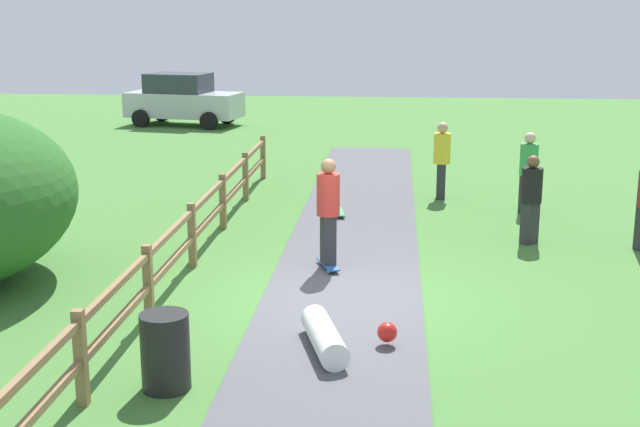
# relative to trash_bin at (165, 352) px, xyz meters

# --- Properties ---
(ground_plane) EXTENTS (60.00, 60.00, 0.00)m
(ground_plane) POSITION_rel_trash_bin_xyz_m (1.80, 3.37, -0.45)
(ground_plane) COLOR #427533
(asphalt_path) EXTENTS (2.40, 28.00, 0.02)m
(asphalt_path) POSITION_rel_trash_bin_xyz_m (1.80, 3.37, -0.44)
(asphalt_path) COLOR #515156
(asphalt_path) RESTS_ON ground_plane
(wooden_fence) EXTENTS (0.12, 18.12, 1.10)m
(wooden_fence) POSITION_rel_trash_bin_xyz_m (-0.80, 3.37, 0.22)
(wooden_fence) COLOR olive
(wooden_fence) RESTS_ON ground_plane
(trash_bin) EXTENTS (0.56, 0.56, 0.90)m
(trash_bin) POSITION_rel_trash_bin_xyz_m (0.00, 0.00, 0.00)
(trash_bin) COLOR black
(trash_bin) RESTS_ON ground_plane
(skater_riding) EXTENTS (0.48, 0.82, 1.85)m
(skater_riding) POSITION_rel_trash_bin_xyz_m (1.48, 4.72, 0.61)
(skater_riding) COLOR #265999
(skater_riding) RESTS_ON asphalt_path
(skater_fallen) EXTENTS (1.29, 1.45, 0.36)m
(skater_fallen) POSITION_rel_trash_bin_xyz_m (1.77, 1.25, -0.25)
(skater_fallen) COLOR white
(skater_fallen) RESTS_ON asphalt_path
(skateboard_loose) EXTENTS (0.34, 0.82, 0.08)m
(skateboard_loose) POSITION_rel_trash_bin_xyz_m (1.40, 8.48, -0.36)
(skateboard_loose) COLOR #338C4C
(skateboard_loose) RESTS_ON asphalt_path
(bystander_yellow) EXTENTS (0.40, 0.40, 1.75)m
(bystander_yellow) POSITION_rel_trash_bin_xyz_m (3.61, 10.36, 0.52)
(bystander_yellow) COLOR #2D2D33
(bystander_yellow) RESTS_ON ground_plane
(bystander_green) EXTENTS (0.54, 0.54, 1.72)m
(bystander_green) POSITION_rel_trash_bin_xyz_m (5.37, 9.15, 0.50)
(bystander_green) COLOR #2D2D33
(bystander_green) RESTS_ON ground_plane
(bystander_black) EXTENTS (0.54, 0.54, 1.65)m
(bystander_black) POSITION_rel_trash_bin_xyz_m (5.06, 6.67, 0.45)
(bystander_black) COLOR #2D2D33
(bystander_black) RESTS_ON ground_plane
(parked_car_silver) EXTENTS (4.44, 2.58, 1.92)m
(parked_car_silver) POSITION_rel_trash_bin_xyz_m (-5.34, 22.24, 0.51)
(parked_car_silver) COLOR #B7B7BC
(parked_car_silver) RESTS_ON ground_plane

